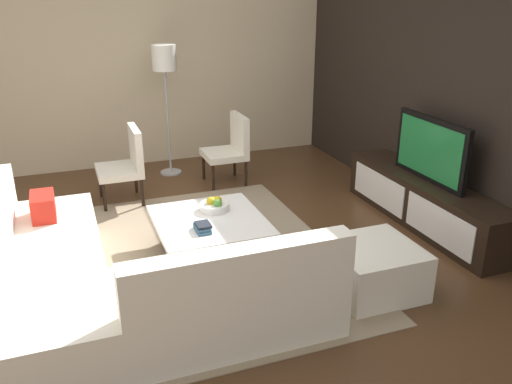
{
  "coord_description": "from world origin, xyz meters",
  "views": [
    {
      "loc": [
        4.18,
        -1.05,
        2.36
      ],
      "look_at": [
        -0.16,
        0.58,
        0.56
      ],
      "focal_mm": 37.19,
      "sensor_mm": 36.0,
      "label": 1
    }
  ],
  "objects_px": {
    "television": "(431,150)",
    "sectional_couch": "(111,281)",
    "book_stack": "(203,227)",
    "floor_lamp": "(165,67)",
    "media_console": "(424,202)",
    "coffee_table": "(210,237)",
    "fruit_bowl": "(215,205)",
    "ottoman": "(373,268)",
    "accent_chair_far": "(231,145)",
    "accent_chair_near": "(127,161)"
  },
  "relations": [
    {
      "from": "television",
      "to": "sectional_couch",
      "type": "relative_size",
      "value": 0.43
    },
    {
      "from": "sectional_couch",
      "to": "book_stack",
      "type": "distance_m",
      "value": 0.94
    },
    {
      "from": "floor_lamp",
      "to": "media_console",
      "type": "bearing_deg",
      "value": 39.9
    },
    {
      "from": "coffee_table",
      "to": "fruit_bowl",
      "type": "height_order",
      "value": "fruit_bowl"
    },
    {
      "from": "media_console",
      "to": "floor_lamp",
      "type": "distance_m",
      "value": 3.54
    },
    {
      "from": "fruit_bowl",
      "to": "book_stack",
      "type": "distance_m",
      "value": 0.46
    },
    {
      "from": "coffee_table",
      "to": "ottoman",
      "type": "xyz_separation_m",
      "value": [
        1.04,
        1.09,
        -0.0
      ]
    },
    {
      "from": "ottoman",
      "to": "accent_chair_far",
      "type": "relative_size",
      "value": 0.8
    },
    {
      "from": "fruit_bowl",
      "to": "accent_chair_far",
      "type": "xyz_separation_m",
      "value": [
        -1.67,
        0.71,
        0.06
      ]
    },
    {
      "from": "accent_chair_near",
      "to": "book_stack",
      "type": "relative_size",
      "value": 4.19
    },
    {
      "from": "ottoman",
      "to": "fruit_bowl",
      "type": "distance_m",
      "value": 1.58
    },
    {
      "from": "floor_lamp",
      "to": "book_stack",
      "type": "distance_m",
      "value": 2.88
    },
    {
      "from": "media_console",
      "to": "ottoman",
      "type": "xyz_separation_m",
      "value": [
        0.94,
        -1.21,
        -0.05
      ]
    },
    {
      "from": "ottoman",
      "to": "floor_lamp",
      "type": "bearing_deg",
      "value": -165.02
    },
    {
      "from": "accent_chair_near",
      "to": "sectional_couch",
      "type": "bearing_deg",
      "value": -21.49
    },
    {
      "from": "television",
      "to": "accent_chair_far",
      "type": "height_order",
      "value": "television"
    },
    {
      "from": "ottoman",
      "to": "accent_chair_near",
      "type": "bearing_deg",
      "value": -149.42
    },
    {
      "from": "ottoman",
      "to": "fruit_bowl",
      "type": "height_order",
      "value": "fruit_bowl"
    },
    {
      "from": "fruit_bowl",
      "to": "television",
      "type": "bearing_deg",
      "value": 82.76
    },
    {
      "from": "accent_chair_far",
      "to": "book_stack",
      "type": "relative_size",
      "value": 4.19
    },
    {
      "from": "coffee_table",
      "to": "floor_lamp",
      "type": "xyz_separation_m",
      "value": [
        -2.47,
        0.15,
        1.21
      ]
    },
    {
      "from": "accent_chair_far",
      "to": "sectional_couch",
      "type": "bearing_deg",
      "value": -37.02
    },
    {
      "from": "ottoman",
      "to": "coffee_table",
      "type": "bearing_deg",
      "value": -133.62
    },
    {
      "from": "accent_chair_near",
      "to": "accent_chair_far",
      "type": "relative_size",
      "value": 1.0
    },
    {
      "from": "coffee_table",
      "to": "fruit_bowl",
      "type": "xyz_separation_m",
      "value": [
        -0.18,
        0.1,
        0.23
      ]
    },
    {
      "from": "media_console",
      "to": "book_stack",
      "type": "bearing_deg",
      "value": -87.15
    },
    {
      "from": "coffee_table",
      "to": "floor_lamp",
      "type": "bearing_deg",
      "value": 176.5
    },
    {
      "from": "television",
      "to": "coffee_table",
      "type": "bearing_deg",
      "value": -92.49
    },
    {
      "from": "television",
      "to": "accent_chair_near",
      "type": "height_order",
      "value": "television"
    },
    {
      "from": "television",
      "to": "coffee_table",
      "type": "relative_size",
      "value": 1.01
    },
    {
      "from": "ottoman",
      "to": "fruit_bowl",
      "type": "bearing_deg",
      "value": -140.95
    },
    {
      "from": "floor_lamp",
      "to": "fruit_bowl",
      "type": "xyz_separation_m",
      "value": [
        2.29,
        -0.05,
        -0.98
      ]
    },
    {
      "from": "sectional_couch",
      "to": "accent_chair_near",
      "type": "height_order",
      "value": "accent_chair_near"
    },
    {
      "from": "television",
      "to": "floor_lamp",
      "type": "relative_size",
      "value": 0.63
    },
    {
      "from": "accent_chair_far",
      "to": "media_console",
      "type": "bearing_deg",
      "value": 35.71
    },
    {
      "from": "book_stack",
      "to": "television",
      "type": "bearing_deg",
      "value": 92.85
    },
    {
      "from": "accent_chair_near",
      "to": "accent_chair_far",
      "type": "distance_m",
      "value": 1.33
    },
    {
      "from": "coffee_table",
      "to": "ottoman",
      "type": "relative_size",
      "value": 1.49
    },
    {
      "from": "media_console",
      "to": "accent_chair_far",
      "type": "relative_size",
      "value": 2.57
    },
    {
      "from": "media_console",
      "to": "coffee_table",
      "type": "height_order",
      "value": "media_console"
    },
    {
      "from": "ottoman",
      "to": "accent_chair_far",
      "type": "height_order",
      "value": "accent_chair_far"
    },
    {
      "from": "book_stack",
      "to": "media_console",
      "type": "bearing_deg",
      "value": 92.85
    },
    {
      "from": "media_console",
      "to": "ottoman",
      "type": "distance_m",
      "value": 1.53
    },
    {
      "from": "accent_chair_far",
      "to": "floor_lamp",
      "type": "bearing_deg",
      "value": -134.41
    },
    {
      "from": "ottoman",
      "to": "book_stack",
      "type": "relative_size",
      "value": 3.37
    },
    {
      "from": "coffee_table",
      "to": "book_stack",
      "type": "relative_size",
      "value": 5.02
    },
    {
      "from": "ottoman",
      "to": "media_console",
      "type": "bearing_deg",
      "value": 127.78
    },
    {
      "from": "accent_chair_near",
      "to": "floor_lamp",
      "type": "bearing_deg",
      "value": 130.19
    },
    {
      "from": "sectional_couch",
      "to": "book_stack",
      "type": "bearing_deg",
      "value": 116.2
    },
    {
      "from": "media_console",
      "to": "accent_chair_near",
      "type": "xyz_separation_m",
      "value": [
        -1.76,
        -2.8,
        0.24
      ]
    }
  ]
}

